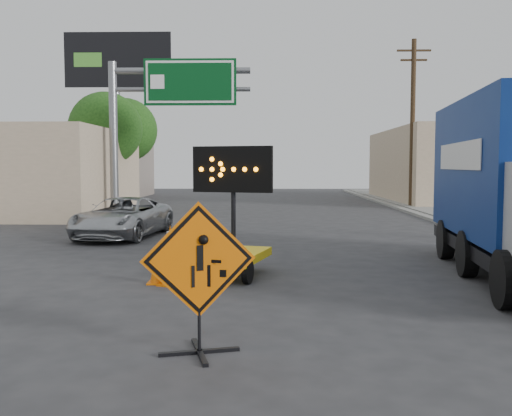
{
  "coord_description": "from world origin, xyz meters",
  "views": [
    {
      "loc": [
        0.33,
        -6.95,
        2.3
      ],
      "look_at": [
        0.09,
        3.33,
        1.53
      ],
      "focal_mm": 40.0,
      "sensor_mm": 36.0,
      "label": 1
    }
  ],
  "objects": [
    {
      "name": "ground",
      "position": [
        0.0,
        0.0,
        0.0
      ],
      "size": [
        100.0,
        100.0,
        0.0
      ],
      "primitive_type": "plane",
      "color": "#2D2D30",
      "rests_on": "ground"
    },
    {
      "name": "curb_right",
      "position": [
        7.2,
        15.0,
        0.06
      ],
      "size": [
        0.4,
        60.0,
        0.12
      ],
      "primitive_type": "cube",
      "color": "gray",
      "rests_on": "ground"
    },
    {
      "name": "sidewalk_right",
      "position": [
        9.5,
        15.0,
        0.07
      ],
      "size": [
        4.0,
        60.0,
        0.15
      ],
      "primitive_type": "cube",
      "color": "gray",
      "rests_on": "ground"
    },
    {
      "name": "storefront_left_far",
      "position": [
        -15.0,
        34.0,
        2.2
      ],
      "size": [
        12.0,
        10.0,
        4.4
      ],
      "primitive_type": "cube",
      "color": "gray",
      "rests_on": "ground"
    },
    {
      "name": "building_right_far",
      "position": [
        13.0,
        30.0,
        2.3
      ],
      "size": [
        10.0,
        14.0,
        4.6
      ],
      "primitive_type": "cube",
      "color": "#CCB193",
      "rests_on": "ground"
    },
    {
      "name": "highway_gantry",
      "position": [
        -4.43,
        17.96,
        5.07
      ],
      "size": [
        6.18,
        0.38,
        6.9
      ],
      "color": "slate",
      "rests_on": "ground"
    },
    {
      "name": "billboard",
      "position": [
        -8.35,
        25.87,
        7.35
      ],
      "size": [
        6.1,
        0.54,
        9.85
      ],
      "color": "slate",
      "rests_on": "ground"
    },
    {
      "name": "utility_pole_far",
      "position": [
        8.0,
        24.0,
        4.68
      ],
      "size": [
        1.8,
        0.26,
        9.0
      ],
      "color": "#45311D",
      "rests_on": "ground"
    },
    {
      "name": "tree_left_near",
      "position": [
        -8.0,
        22.0,
        4.16
      ],
      "size": [
        3.71,
        3.71,
        6.03
      ],
      "color": "#45311D",
      "rests_on": "ground"
    },
    {
      "name": "tree_left_far",
      "position": [
        -9.0,
        30.0,
        4.6
      ],
      "size": [
        4.1,
        4.1,
        6.66
      ],
      "color": "#45311D",
      "rests_on": "ground"
    },
    {
      "name": "construction_sign",
      "position": [
        -0.52,
        -0.15,
        0.98
      ],
      "size": [
        1.37,
        0.98,
        1.87
      ],
      "rotation": [
        0.0,
        0.0,
        0.27
      ],
      "color": "black",
      "rests_on": "ground"
    },
    {
      "name": "arrow_board",
      "position": [
        -0.41,
        4.76,
        0.61
      ],
      "size": [
        1.67,
        2.13,
        2.69
      ],
      "rotation": [
        0.0,
        0.0,
        -0.27
      ],
      "color": "yellow",
      "rests_on": "ground"
    },
    {
      "name": "pickup_truck",
      "position": [
        -4.38,
        11.18,
        0.64
      ],
      "size": [
        2.73,
        4.85,
        1.28
      ],
      "primitive_type": "imported",
      "rotation": [
        0.0,
        0.0,
        -0.14
      ],
      "color": "#ACAFB3",
      "rests_on": "ground"
    },
    {
      "name": "cone_a",
      "position": [
        -1.59,
        3.82,
        0.36
      ],
      "size": [
        0.46,
        0.46,
        0.72
      ],
      "rotation": [
        0.0,
        0.0,
        -0.33
      ],
      "color": "#DF6004",
      "rests_on": "ground"
    },
    {
      "name": "cone_b",
      "position": [
        -1.85,
        3.99,
        0.37
      ],
      "size": [
        0.38,
        0.38,
        0.74
      ],
      "rotation": [
        0.0,
        0.0,
        0.02
      ],
      "color": "#DF6004",
      "rests_on": "ground"
    },
    {
      "name": "cone_c",
      "position": [
        -1.87,
        7.11,
        0.31
      ],
      "size": [
        0.42,
        0.42,
        0.63
      ],
      "rotation": [
        0.0,
        0.0,
        0.43
      ],
      "color": "#DF6004",
      "rests_on": "ground"
    },
    {
      "name": "cone_d",
      "position": [
        -2.45,
        8.89,
        0.32
      ],
      "size": [
        0.38,
        0.38,
        0.64
      ],
      "rotation": [
        0.0,
        0.0,
        -0.19
      ],
      "color": "#DF6004",
      "rests_on": "ground"
    },
    {
      "name": "cone_e",
      "position": [
        -1.42,
        9.97,
        0.32
      ],
      "size": [
        0.37,
        0.37,
        0.64
      ],
      "rotation": [
        0.0,
        0.0,
        -0.14
      ],
      "color": "#DF6004",
      "rests_on": "ground"
    }
  ]
}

